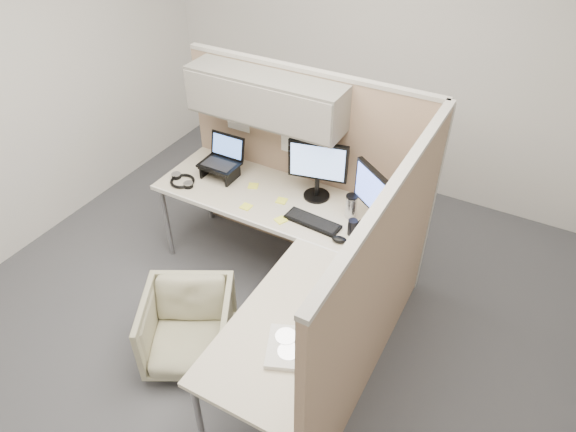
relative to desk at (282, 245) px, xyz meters
The scene contains 20 objects.
ground 0.71m from the desk, 134.71° to the right, with size 4.50×4.50×0.00m, color #424248.
partition_back 0.88m from the desk, 115.90° to the left, with size 2.00×0.36×1.63m.
partition_right 0.81m from the desk, 13.96° to the right, with size 0.07×2.03×1.63m.
desk is the anchor object (origin of this frame).
office_chair 0.83m from the desk, 120.52° to the right, with size 0.58×0.55×0.60m, color #B6B091.
monitor_left 0.65m from the desk, 92.48° to the left, with size 0.44×0.20×0.47m.
monitor_right 0.70m from the desk, 41.04° to the left, with size 0.37×0.29×0.47m.
laptop_station 0.96m from the desk, 150.14° to the left, with size 0.31×0.26×0.32m.
keyboard 0.29m from the desk, 70.61° to the left, with size 0.41×0.14×0.02m, color black.
mouse 0.39m from the desk, 27.87° to the left, with size 0.10×0.07×0.04m, color black.
travel_mug 0.57m from the desk, 58.04° to the left, with size 0.09×0.09×0.18m.
soda_can_green 0.67m from the desk, 18.42° to the left, with size 0.07×0.07×0.12m, color #1E3FA5.
soda_can_silver 0.50m from the desk, 37.50° to the left, with size 0.07×0.07×0.12m, color black.
sticky_note_a 0.47m from the desk, 154.45° to the left, with size 0.08×0.08×0.01m, color #F8FD42.
sticky_note_d 0.46m from the desk, 120.16° to the left, with size 0.08×0.08×0.01m, color #F8FD42.
sticky_note_b 0.23m from the desk, 122.23° to the left, with size 0.08×0.08×0.01m, color #F8FD42.
sticky_note_c 0.69m from the desk, 138.74° to the left, with size 0.08×0.08×0.01m, color #F8FD42.
headphones 1.06m from the desk, 167.50° to the left, with size 0.25×0.25×0.04m.
paper_stack 0.90m from the desk, 58.64° to the right, with size 0.32×0.35×0.03m.
desk_clock 0.62m from the desk, 33.08° to the right, with size 0.06×0.10×0.09m.
Camera 1 is at (1.43, -2.16, 3.02)m, focal length 32.00 mm.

